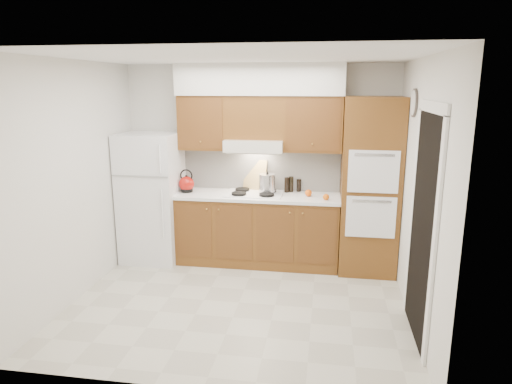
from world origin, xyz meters
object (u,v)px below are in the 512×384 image
at_px(oven_cabinet, 370,186).
at_px(stock_pot, 267,183).
at_px(fridge, 152,197).
at_px(kettle, 187,184).

height_order(oven_cabinet, stock_pot, oven_cabinet).
distance_m(fridge, stock_pot, 1.56).
xyz_separation_m(kettle, stock_pot, (1.07, 0.08, 0.03)).
xyz_separation_m(fridge, oven_cabinet, (2.85, 0.03, 0.24)).
bearing_deg(oven_cabinet, fridge, -179.30).
height_order(fridge, oven_cabinet, oven_cabinet).
height_order(kettle, stock_pot, stock_pot).
bearing_deg(stock_pot, fridge, -175.49).
bearing_deg(fridge, kettle, 4.75).
bearing_deg(fridge, oven_cabinet, 0.70).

